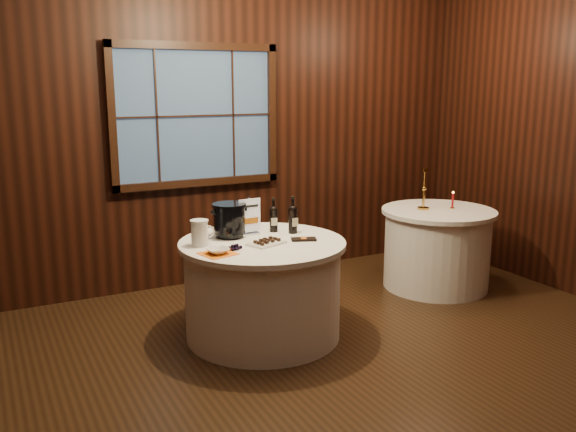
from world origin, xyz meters
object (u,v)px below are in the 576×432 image
grape_bunch (236,247)px  red_candle (453,202)px  main_table (263,289)px  ice_bucket (229,219)px  port_bottle_left (274,217)px  chocolate_plate (266,242)px  sign_stand (249,222)px  chocolate_box (304,239)px  cracker_bowl (218,251)px  brass_candlestick (424,195)px  port_bottle_right (293,217)px  side_table (437,248)px  glass_pitcher (200,233)px

grape_bunch → red_candle: red_candle is taller
main_table → red_candle: (2.14, 0.27, 0.45)m
ice_bucket → red_candle: size_ratio=1.59×
grape_bunch → red_candle: bearing=9.7°
port_bottle_left → chocolate_plate: 0.41m
sign_stand → chocolate_box: sign_stand is taller
cracker_bowl → red_candle: red_candle is taller
ice_bucket → chocolate_box: 0.60m
port_bottle_left → grape_bunch: size_ratio=1.66×
main_table → cracker_bowl: size_ratio=8.23×
red_candle → brass_candlestick: bearing=159.9°
port_bottle_right → chocolate_plate: port_bottle_right is taller
side_table → red_candle: 0.47m
ice_bucket → red_candle: (2.32, 0.04, -0.07)m
side_table → port_bottle_left: port_bottle_left is taller
grape_bunch → brass_candlestick: size_ratio=0.42×
grape_bunch → main_table: bearing=27.2°
sign_stand → red_candle: size_ratio=1.78×
side_table → chocolate_plate: 2.09m
sign_stand → brass_candlestick: brass_candlestick is taller
port_bottle_left → cracker_bowl: size_ratio=1.79×
chocolate_plate → brass_candlestick: bearing=14.0°
port_bottle_right → chocolate_box: (-0.03, -0.24, -0.12)m
brass_candlestick → port_bottle_right: bearing=-170.7°
side_table → glass_pitcher: (-2.47, -0.21, 0.48)m
glass_pitcher → brass_candlestick: bearing=13.7°
port_bottle_right → main_table: bearing=-163.8°
ice_bucket → chocolate_plate: ice_bucket is taller
sign_stand → brass_candlestick: (1.88, 0.15, 0.04)m
chocolate_plate → brass_candlestick: 1.94m
ice_bucket → port_bottle_right: bearing=-12.4°
port_bottle_right → red_candle: 1.82m
ice_bucket → chocolate_plate: (0.16, -0.33, -0.13)m
chocolate_plate → cracker_bowl: 0.43m
chocolate_box → grape_bunch: (-0.57, -0.02, 0.01)m
ice_bucket → side_table: bearing=1.9°
sign_stand → glass_pitcher: size_ratio=1.55×
port_bottle_left → port_bottle_right: size_ratio=0.93×
brass_candlestick → red_candle: size_ratio=2.35×
port_bottle_right → brass_candlestick: size_ratio=0.76×
chocolate_box → grape_bunch: size_ratio=1.13×
chocolate_plate → red_candle: (2.15, 0.37, 0.05)m
main_table → grape_bunch: grape_bunch is taller
chocolate_plate → cracker_bowl: bearing=-168.9°
chocolate_plate → glass_pitcher: glass_pitcher is taller
side_table → port_bottle_left: size_ratio=3.87×
main_table → ice_bucket: size_ratio=4.76×
port_bottle_left → ice_bucket: bearing=-162.0°
ice_bucket → glass_pitcher: size_ratio=1.38×
grape_bunch → red_candle: (2.42, 0.42, 0.05)m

